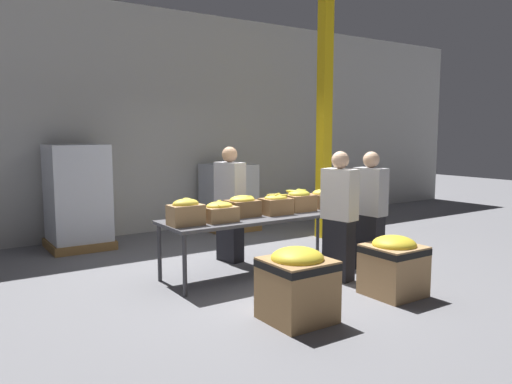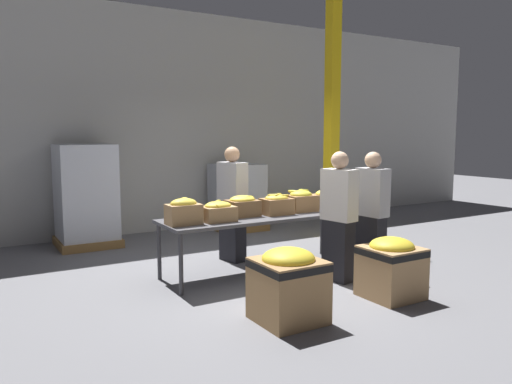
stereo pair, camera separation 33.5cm
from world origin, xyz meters
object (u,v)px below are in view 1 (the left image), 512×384
banana_box_4 (299,200)px  pallet_stack_0 (229,197)px  support_pillar (324,121)px  donation_bin_1 (394,264)px  volunteer_0 (370,212)px  volunteer_2 (339,217)px  banana_box_0 (186,212)px  sorting_table (261,219)px  banana_box_5 (323,198)px  banana_box_1 (219,211)px  banana_box_2 (242,206)px  pallet_stack_1 (78,197)px  volunteer_1 (230,205)px  donation_bin_0 (297,282)px  banana_box_3 (276,204)px

banana_box_4 → pallet_stack_0: (0.47, 2.68, -0.29)m
support_pillar → donation_bin_1: bearing=-116.9°
volunteer_0 → pallet_stack_0: volunteer_0 is taller
volunteer_2 → banana_box_0: bearing=56.1°
sorting_table → donation_bin_1: size_ratio=3.93×
banana_box_4 → support_pillar: bearing=38.6°
banana_box_5 → donation_bin_1: size_ratio=0.58×
banana_box_1 → support_pillar: support_pillar is taller
banana_box_0 → banana_box_5: (2.23, 0.16, -0.02)m
banana_box_2 → pallet_stack_1: size_ratio=0.24×
pallet_stack_1 → pallet_stack_0: bearing=-0.1°
banana_box_2 → volunteer_1: (0.19, 0.63, -0.08)m
banana_box_1 → banana_box_2: bearing=21.2°
banana_box_0 → banana_box_4: bearing=3.5°
donation_bin_0 → pallet_stack_1: bearing=102.4°
banana_box_5 → support_pillar: 1.87m
volunteer_0 → pallet_stack_0: bearing=-4.2°
pallet_stack_1 → volunteer_2: bearing=-57.8°
volunteer_0 → pallet_stack_1: size_ratio=0.96×
banana_box_0 → banana_box_4: banana_box_0 is taller
pallet_stack_0 → donation_bin_1: bearing=-95.5°
banana_box_0 → volunteer_2: (1.71, -0.72, -0.11)m
sorting_table → banana_box_1: bearing=-171.9°
banana_box_0 → banana_box_1: (0.44, -0.01, -0.03)m
banana_box_3 → donation_bin_0: banana_box_3 is taller
banana_box_0 → donation_bin_0: bearing=-73.8°
banana_box_4 → support_pillar: 2.19m
support_pillar → pallet_stack_0: (-1.00, 1.50, -1.40)m
support_pillar → pallet_stack_1: (-3.73, 1.51, -1.20)m
banana_box_3 → banana_box_5: size_ratio=1.00×
banana_box_3 → pallet_stack_0: (0.90, 2.74, -0.28)m
sorting_table → donation_bin_0: 1.76m
donation_bin_1 → pallet_stack_1: pallet_stack_1 is taller
banana_box_3 → pallet_stack_1: size_ratio=0.24×
banana_box_1 → banana_box_5: 1.80m
banana_box_0 → volunteer_1: volunteer_1 is taller
banana_box_0 → banana_box_3: 1.32m
volunteer_0 → pallet_stack_0: size_ratio=1.28×
donation_bin_0 → donation_bin_1: 1.37m
sorting_table → banana_box_5: (1.12, 0.08, 0.18)m
volunteer_2 → pallet_stack_0: (0.51, 3.52, -0.18)m
volunteer_2 → volunteer_0: bearing=-94.5°
banana_box_3 → banana_box_5: bearing=7.0°
volunteer_1 → donation_bin_1: 2.45m
banana_box_5 → volunteer_2: volunteer_2 is taller
banana_box_3 → sorting_table: bearing=171.1°
volunteer_0 → volunteer_1: volunteer_1 is taller
banana_box_3 → volunteer_1: bearing=109.8°
banana_box_2 → pallet_stack_1: (-1.38, 2.64, -0.08)m
banana_box_1 → volunteer_1: 1.01m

